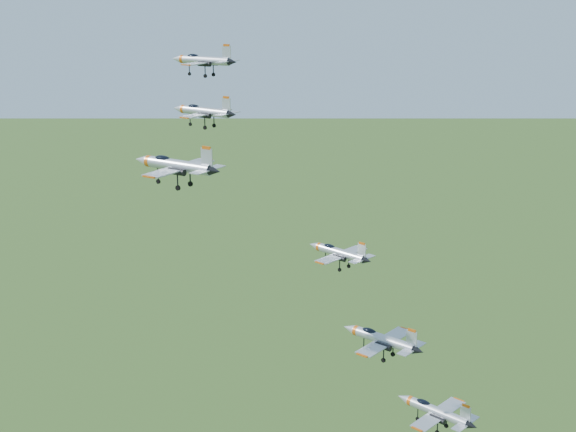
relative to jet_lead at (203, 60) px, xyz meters
The scene contains 6 objects.
jet_lead is the anchor object (origin of this frame).
jet_left_high 9.20m from the jet_lead, 56.16° to the right, with size 11.03×9.13×2.95m.
jet_right_high 30.18m from the jet_lead, 61.53° to the right, with size 12.13×10.01×3.25m.
jet_left_low 34.22m from the jet_lead, 12.70° to the right, with size 10.33×8.74×2.79m.
jet_right_low 48.68m from the jet_lead, 26.05° to the right, with size 10.79×9.06×2.89m.
jet_trail 57.40m from the jet_lead, 16.79° to the right, with size 10.98×9.28×2.96m.
Camera 1 is at (50.80, -84.83, 164.70)m, focal length 50.00 mm.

